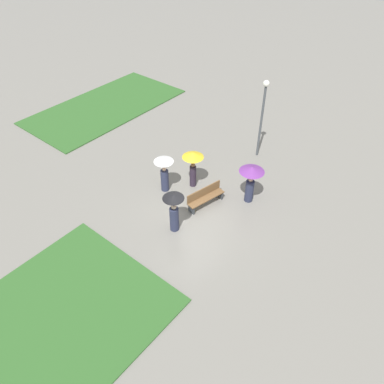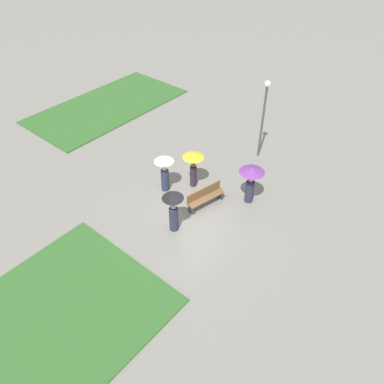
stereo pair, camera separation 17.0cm
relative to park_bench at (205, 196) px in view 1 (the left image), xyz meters
name	(u,v)px [view 1 (the left image)]	position (x,y,z in m)	size (l,w,h in m)	color
ground_plane	(191,219)	(-1.20, -0.12, -0.47)	(90.00, 90.00, 0.00)	slate
lawn_patch_near	(64,314)	(-7.72, 0.26, -0.44)	(6.55, 6.17, 0.06)	#2D5B26
lawn_patch_far	(106,106)	(3.50, 11.09, -0.44)	(10.25, 5.29, 0.06)	#2D5B26
park_bench	(205,196)	(0.00, 0.00, 0.00)	(1.95, 0.83, 0.90)	brown
lamp_post	(263,109)	(5.04, 0.28, 2.29)	(0.32, 0.32, 4.29)	#474C51
crowd_person_yellow	(193,162)	(0.74, 1.33, 0.96)	(1.02, 1.02, 1.94)	#2D2333
crowd_person_white	(164,170)	(-0.38, 2.16, 0.74)	(0.94, 0.94, 1.90)	#282D47
crowd_person_black	(174,209)	(-2.11, 0.03, 0.69)	(0.91, 0.91, 1.95)	#282D47
crowd_person_purple	(251,177)	(1.52, -1.42, 0.89)	(1.15, 1.15, 1.94)	#282D47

